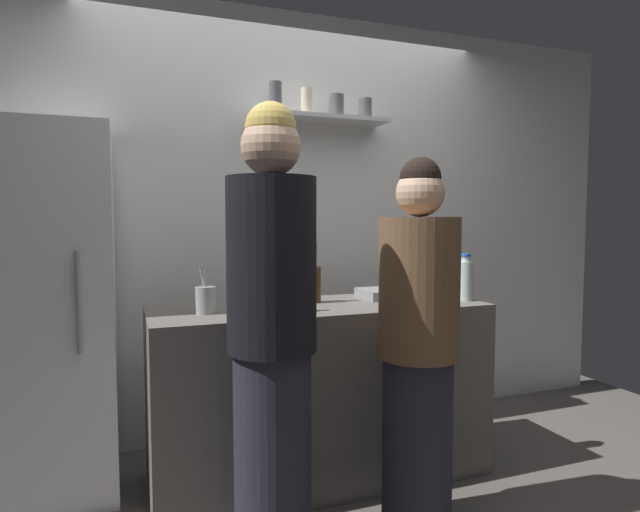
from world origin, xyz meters
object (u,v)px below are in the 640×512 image
(refrigerator, at_px, (44,313))
(wine_bottle_amber_glass, at_px, (314,282))
(baking_pan, at_px, (391,293))
(wine_bottle_pale_glass, at_px, (258,280))
(wine_bottle_green_glass, at_px, (274,286))
(person_brown_jacket, at_px, (418,349))
(person_blonde, at_px, (272,337))
(utensil_holder, at_px, (205,299))
(water_bottle_plastic, at_px, (465,280))

(refrigerator, bearing_deg, wine_bottle_amber_glass, -9.77)
(baking_pan, relative_size, wine_bottle_pale_glass, 1.11)
(wine_bottle_green_glass, xyz_separation_m, person_brown_jacket, (0.51, -0.44, -0.24))
(wine_bottle_amber_glass, height_order, person_blonde, person_blonde)
(utensil_holder, xyz_separation_m, person_blonde, (0.17, -0.53, -0.08))
(baking_pan, distance_m, utensil_holder, 1.05)
(wine_bottle_amber_glass, relative_size, wine_bottle_green_glass, 0.95)
(refrigerator, height_order, person_brown_jacket, refrigerator)
(wine_bottle_amber_glass, relative_size, person_brown_jacket, 0.19)
(wine_bottle_amber_glass, relative_size, water_bottle_plastic, 1.19)
(baking_pan, height_order, utensil_holder, utensil_holder)
(wine_bottle_green_glass, bearing_deg, refrigerator, 156.35)
(baking_pan, xyz_separation_m, utensil_holder, (-1.04, -0.14, 0.04))
(utensil_holder, relative_size, person_blonde, 0.13)
(wine_bottle_amber_glass, bearing_deg, baking_pan, 1.59)
(person_brown_jacket, bearing_deg, water_bottle_plastic, 163.47)
(utensil_holder, bearing_deg, person_blonde, -72.27)
(wine_bottle_pale_glass, bearing_deg, refrigerator, 175.64)
(water_bottle_plastic, distance_m, person_brown_jacket, 0.74)
(wine_bottle_green_glass, height_order, person_blonde, person_blonde)
(wine_bottle_amber_glass, distance_m, wine_bottle_pale_glass, 0.30)
(wine_bottle_amber_glass, bearing_deg, wine_bottle_pale_glass, 151.11)
(utensil_holder, bearing_deg, wine_bottle_amber_glass, 12.18)
(refrigerator, relative_size, person_brown_jacket, 1.11)
(utensil_holder, bearing_deg, baking_pan, 7.54)
(wine_bottle_amber_glass, relative_size, wine_bottle_pale_glass, 0.98)
(person_blonde, bearing_deg, water_bottle_plastic, 76.61)
(utensil_holder, xyz_separation_m, wine_bottle_pale_glass, (0.32, 0.27, 0.05))
(water_bottle_plastic, bearing_deg, wine_bottle_green_glass, -179.98)
(baking_pan, distance_m, wine_bottle_green_glass, 0.78)
(baking_pan, bearing_deg, water_bottle_plastic, -36.14)
(wine_bottle_pale_glass, relative_size, wine_bottle_green_glass, 0.96)
(refrigerator, distance_m, water_bottle_plastic, 2.13)
(wine_bottle_amber_glass, xyz_separation_m, water_bottle_plastic, (0.78, -0.22, 0.01))
(baking_pan, relative_size, wine_bottle_green_glass, 1.07)
(utensil_holder, relative_size, wine_bottle_amber_glass, 0.75)
(refrigerator, relative_size, baking_pan, 5.21)
(refrigerator, height_order, wine_bottle_green_glass, refrigerator)
(baking_pan, bearing_deg, wine_bottle_pale_glass, 169.72)
(refrigerator, bearing_deg, baking_pan, -6.82)
(water_bottle_plastic, bearing_deg, person_blonde, -159.86)
(utensil_holder, height_order, person_brown_jacket, person_brown_jacket)
(refrigerator, distance_m, utensil_holder, 0.80)
(refrigerator, relative_size, wine_bottle_pale_glass, 5.78)
(person_blonde, bearing_deg, refrigerator, -168.43)
(baking_pan, relative_size, utensil_holder, 1.51)
(refrigerator, xyz_separation_m, utensil_holder, (0.72, -0.35, 0.08))
(baking_pan, distance_m, water_bottle_plastic, 0.41)
(person_brown_jacket, bearing_deg, wine_bottle_green_glass, -95.73)
(person_brown_jacket, bearing_deg, person_blonde, -55.15)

